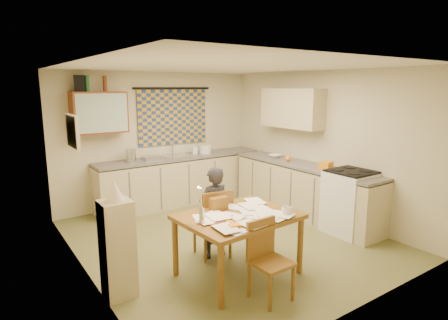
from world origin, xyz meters
TOP-DOWN VIEW (x-y plane):
  - floor at (0.00, 0.00)m, footprint 4.00×4.50m
  - ceiling at (0.00, 0.00)m, footprint 4.00×4.50m
  - wall_back at (0.00, 2.26)m, footprint 4.00×0.02m
  - wall_front at (0.00, -2.26)m, footprint 4.00×0.02m
  - wall_left at (-2.01, 0.00)m, footprint 0.02×4.50m
  - wall_right at (2.01, 0.00)m, footprint 0.02×4.50m
  - window_blind at (0.30, 2.22)m, footprint 1.45×0.03m
  - curtain_rod at (0.30, 2.20)m, footprint 1.60×0.04m
  - wall_cabinet at (-1.15, 2.08)m, footprint 0.90×0.34m
  - wall_cabinet_glass at (-1.15, 1.91)m, footprint 0.84×0.02m
  - upper_cabinet_right at (1.83, 0.55)m, footprint 0.34×1.30m
  - framed_print at (-1.97, 0.40)m, footprint 0.04×0.50m
  - print_canvas at (-1.95, 0.40)m, footprint 0.01×0.42m
  - counter_back at (0.31, 1.95)m, footprint 3.30×0.62m
  - counter_right at (1.70, 0.07)m, footprint 0.62×2.95m
  - stove at (1.70, -0.89)m, footprint 0.64×0.64m
  - sink at (0.26, 1.95)m, footprint 0.56×0.46m
  - tap at (0.23, 2.13)m, footprint 0.03×0.03m
  - dish_rack at (-0.28, 1.95)m, footprint 0.36×0.31m
  - kettle at (-0.69, 1.95)m, footprint 0.23×0.23m
  - mixing_bowl at (0.85, 1.95)m, footprint 0.26×0.26m
  - soap_bottle at (0.64, 2.00)m, footprint 0.10×0.10m
  - bowl at (1.70, 0.82)m, footprint 0.23×0.23m
  - orange_bag at (1.70, -0.40)m, footprint 0.26×0.22m
  - fruit_orange at (1.65, 0.42)m, footprint 0.10×0.10m
  - speaker at (-1.44, 2.08)m, footprint 0.21×0.24m
  - bottle_green at (-1.32, 2.08)m, footprint 0.09×0.09m
  - bottle_brown at (-1.03, 2.08)m, footprint 0.07×0.07m
  - dining_table at (-0.50, -0.98)m, footprint 1.39×1.09m
  - chair_far at (-0.47, -0.38)m, footprint 0.47×0.47m
  - chair_near at (-0.54, -1.60)m, footprint 0.39×0.39m
  - person at (-0.47, -0.41)m, footprint 0.45×0.30m
  - shelf_stand at (-1.84, -0.64)m, footprint 0.32×0.30m
  - lampshade at (-1.84, -0.64)m, footprint 0.20×0.20m
  - letter_rack at (-0.59, -0.71)m, footprint 0.23×0.11m
  - mug at (-0.04, -1.31)m, footprint 0.20×0.20m
  - magazine at (-0.96, -1.25)m, footprint 0.30×0.34m
  - book at (-0.88, -1.08)m, footprint 0.30×0.33m
  - orange_box at (-0.79, -1.30)m, footprint 0.13×0.10m
  - eyeglasses at (-0.33, -1.29)m, footprint 0.13×0.05m
  - candle_holder at (-1.00, -0.98)m, footprint 0.06×0.06m
  - candle at (-1.00, -0.97)m, footprint 0.03×0.03m
  - candle_flame at (-1.03, -0.97)m, footprint 0.02×0.02m
  - papers at (-0.51, -1.05)m, footprint 1.18×0.97m

SIDE VIEW (x-z plane):
  - floor at x=0.00m, z-range -0.02..0.00m
  - chair_near at x=-0.54m, z-range -0.16..0.69m
  - chair_far at x=-0.47m, z-range -0.18..0.75m
  - dining_table at x=-0.50m, z-range 0.00..0.75m
  - counter_right at x=1.70m, z-range -0.01..0.91m
  - counter_back at x=0.31m, z-range -0.01..0.91m
  - stove at x=1.70m, z-range 0.00..0.98m
  - shelf_stand at x=-1.84m, z-range 0.00..1.07m
  - person at x=-0.47m, z-range 0.00..1.22m
  - eyeglasses at x=-0.33m, z-range 0.75..0.77m
  - book at x=-0.88m, z-range 0.75..0.77m
  - magazine at x=-0.96m, z-range 0.75..0.78m
  - papers at x=-0.51m, z-range 0.75..0.78m
  - orange_box at x=-0.79m, z-range 0.75..0.79m
  - mug at x=-0.04m, z-range 0.75..0.85m
  - letter_rack at x=-0.59m, z-range 0.75..0.91m
  - candle_holder at x=-1.00m, z-range 0.75..0.93m
  - sink at x=0.26m, z-range 0.83..0.93m
  - bowl at x=1.70m, z-range 0.92..0.98m
  - dish_rack at x=-0.28m, z-range 0.92..0.98m
  - fruit_orange at x=1.65m, z-range 0.92..1.02m
  - orange_bag at x=1.70m, z-range 0.92..1.04m
  - mixing_bowl at x=0.85m, z-range 0.92..1.08m
  - soap_bottle at x=0.64m, z-range 0.92..1.12m
  - kettle at x=-0.69m, z-range 0.92..1.16m
  - candle at x=-1.00m, z-range 0.93..1.15m
  - tap at x=0.23m, z-range 0.92..1.20m
  - candle_flame at x=-1.03m, z-range 1.15..1.17m
  - lampshade at x=-1.84m, z-range 1.07..1.29m
  - wall_back at x=0.00m, z-range 0.00..2.50m
  - wall_front at x=0.00m, z-range 0.00..2.50m
  - wall_left at x=-2.01m, z-range 0.00..2.50m
  - wall_right at x=2.01m, z-range 0.00..2.50m
  - window_blind at x=0.30m, z-range 1.12..2.17m
  - framed_print at x=-1.97m, z-range 1.50..1.90m
  - print_canvas at x=-1.95m, z-range 1.54..1.86m
  - wall_cabinet at x=-1.15m, z-range 1.45..2.15m
  - wall_cabinet_glass at x=-1.15m, z-range 1.48..2.12m
  - upper_cabinet_right at x=1.83m, z-range 1.50..2.20m
  - curtain_rod at x=0.30m, z-range 2.18..2.22m
  - speaker at x=-1.44m, z-range 2.15..2.41m
  - bottle_green at x=-1.32m, z-range 2.15..2.41m
  - bottle_brown at x=-1.03m, z-range 2.15..2.41m
  - ceiling at x=0.00m, z-range 2.50..2.52m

